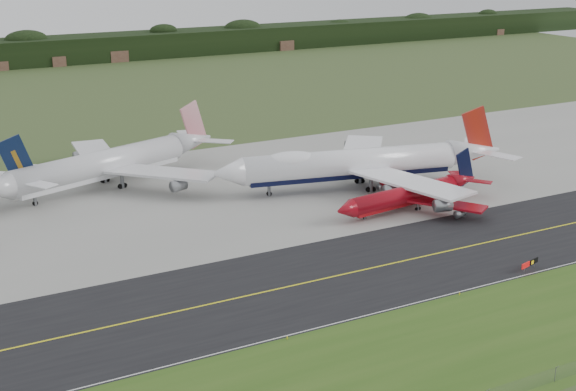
{
  "coord_description": "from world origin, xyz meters",
  "views": [
    {
      "loc": [
        -82.33,
        -114.39,
        56.67
      ],
      "look_at": [
        -8.98,
        22.0,
        6.88
      ],
      "focal_mm": 50.0,
      "sensor_mm": 36.0,
      "label": 1
    }
  ],
  "objects_px": {
    "jet_ba_747": "(360,163)",
    "jet_red_737": "(411,194)",
    "taxiway_sign": "(530,263)",
    "jet_star_tail": "(111,163)"
  },
  "relations": [
    {
      "from": "jet_red_737",
      "to": "taxiway_sign",
      "type": "bearing_deg",
      "value": -93.14
    },
    {
      "from": "jet_ba_747",
      "to": "jet_red_737",
      "type": "relative_size",
      "value": 1.75
    },
    {
      "from": "jet_star_tail",
      "to": "jet_ba_747",
      "type": "bearing_deg",
      "value": -30.26
    },
    {
      "from": "jet_star_tail",
      "to": "taxiway_sign",
      "type": "relative_size",
      "value": 12.37
    },
    {
      "from": "jet_ba_747",
      "to": "taxiway_sign",
      "type": "relative_size",
      "value": 14.22
    },
    {
      "from": "jet_ba_747",
      "to": "jet_red_737",
      "type": "height_order",
      "value": "jet_ba_747"
    },
    {
      "from": "jet_red_737",
      "to": "jet_ba_747",
      "type": "bearing_deg",
      "value": 96.39
    },
    {
      "from": "jet_ba_747",
      "to": "jet_star_tail",
      "type": "xyz_separation_m",
      "value": [
        -51.07,
        29.8,
        -0.53
      ]
    },
    {
      "from": "jet_ba_747",
      "to": "taxiway_sign",
      "type": "bearing_deg",
      "value": -90.12
    },
    {
      "from": "jet_red_737",
      "to": "jet_star_tail",
      "type": "xyz_separation_m",
      "value": [
        -53.06,
        47.51,
        2.57
      ]
    }
  ]
}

